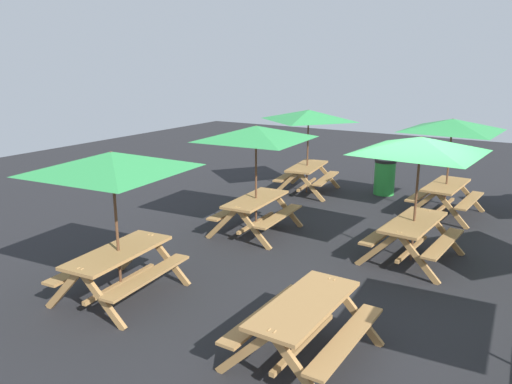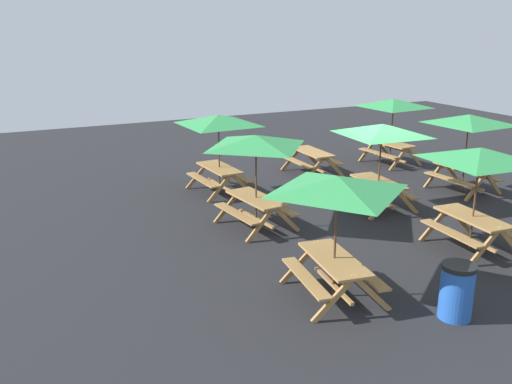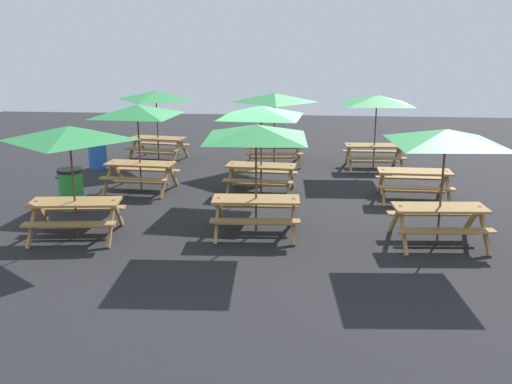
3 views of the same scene
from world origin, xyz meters
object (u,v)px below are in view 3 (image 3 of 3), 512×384
(picnic_table_7, at_px, (156,101))
(trash_bin_green, at_px, (71,189))
(trash_bin_blue, at_px, (98,153))
(picnic_table_3, at_px, (414,178))
(picnic_table_8, at_px, (445,145))
(picnic_table_1, at_px, (274,103))
(picnic_table_2, at_px, (138,117))
(picnic_table_4, at_px, (377,105))
(picnic_table_6, at_px, (70,142))
(picnic_table_5, at_px, (261,118))
(picnic_table_0, at_px, (256,140))

(picnic_table_7, height_order, trash_bin_green, picnic_table_7)
(picnic_table_7, xyz_separation_m, trash_bin_blue, (1.56, 1.44, -1.49))
(picnic_table_3, distance_m, picnic_table_8, 3.49)
(picnic_table_1, height_order, picnic_table_2, same)
(picnic_table_3, height_order, trash_bin_green, trash_bin_green)
(picnic_table_7, height_order, picnic_table_8, same)
(picnic_table_4, relative_size, picnic_table_8, 1.00)
(trash_bin_blue, bearing_deg, picnic_table_6, 107.08)
(picnic_table_2, distance_m, picnic_table_3, 7.27)
(picnic_table_5, distance_m, trash_bin_blue, 6.13)
(picnic_table_2, bearing_deg, trash_bin_blue, -46.03)
(picnic_table_3, xyz_separation_m, picnic_table_7, (7.73, -4.23, 1.43))
(picnic_table_1, xyz_separation_m, trash_bin_green, (4.47, 5.51, -1.49))
(picnic_table_4, bearing_deg, trash_bin_blue, 1.96)
(picnic_table_0, distance_m, trash_bin_blue, 8.16)
(picnic_table_2, distance_m, trash_bin_blue, 3.68)
(trash_bin_green, bearing_deg, picnic_table_7, -95.33)
(picnic_table_4, height_order, picnic_table_8, same)
(picnic_table_1, xyz_separation_m, picnic_table_8, (-3.77, 7.09, 0.00))
(picnic_table_0, distance_m, picnic_table_2, 4.67)
(picnic_table_5, bearing_deg, picnic_table_2, 5.44)
(picnic_table_8, relative_size, trash_bin_blue, 2.88)
(picnic_table_4, bearing_deg, picnic_table_8, 91.95)
(picnic_table_4, xyz_separation_m, picnic_table_5, (3.25, 3.27, 0.00))
(picnic_table_3, relative_size, picnic_table_5, 0.65)
(picnic_table_5, bearing_deg, trash_bin_blue, -20.68)
(picnic_table_3, bearing_deg, picnic_table_8, 90.37)
(picnic_table_0, bearing_deg, picnic_table_4, -118.60)
(picnic_table_1, bearing_deg, picnic_table_8, 111.96)
(picnic_table_5, xyz_separation_m, trash_bin_blue, (5.40, -2.49, -1.49))
(picnic_table_2, height_order, picnic_table_5, same)
(picnic_table_3, xyz_separation_m, picnic_table_8, (0.04, 3.19, 1.43))
(picnic_table_6, bearing_deg, picnic_table_8, 174.71)
(picnic_table_3, bearing_deg, trash_bin_green, 12.02)
(trash_bin_blue, bearing_deg, picnic_table_8, 147.14)
(picnic_table_4, distance_m, trash_bin_green, 9.34)
(picnic_table_0, relative_size, picnic_table_6, 1.21)
(picnic_table_5, xyz_separation_m, picnic_table_7, (3.84, -3.93, 0.00))
(picnic_table_0, bearing_deg, trash_bin_blue, -49.28)
(picnic_table_7, relative_size, trash_bin_green, 2.38)
(picnic_table_2, distance_m, picnic_table_8, 7.87)
(picnic_table_5, xyz_separation_m, picnic_table_6, (3.46, 3.82, 0.00))
(picnic_table_5, bearing_deg, picnic_table_4, -130.76)
(picnic_table_6, relative_size, picnic_table_7, 1.00)
(picnic_table_0, height_order, picnic_table_4, same)
(picnic_table_5, bearing_deg, picnic_table_0, 97.46)
(trash_bin_green, distance_m, trash_bin_blue, 4.52)
(picnic_table_3, distance_m, picnic_table_6, 8.28)
(picnic_table_2, bearing_deg, trash_bin_green, 61.66)
(picnic_table_0, xyz_separation_m, picnic_table_5, (0.19, -3.26, 0.00))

